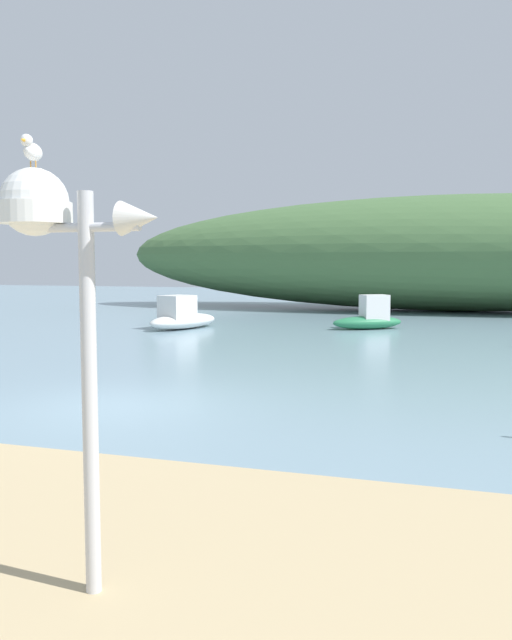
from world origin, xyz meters
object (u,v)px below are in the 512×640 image
(seagull_on_radar, at_px, (32,150))
(motorboat_west_reach, at_px, (370,317))
(mast_structure, at_px, (52,239))
(motorboat_by_sandbar, at_px, (182,317))

(seagull_on_radar, relative_size, motorboat_west_reach, 0.10)
(mast_structure, xyz_separation_m, seagull_on_radar, (-0.15, -0.02, 0.67))
(motorboat_west_reach, bearing_deg, seagull_on_radar, -88.63)
(seagull_on_radar, xyz_separation_m, motorboat_by_sandbar, (-8.18, 20.95, -3.10))
(motorboat_west_reach, bearing_deg, motorboat_by_sandbar, -162.93)
(motorboat_by_sandbar, bearing_deg, mast_structure, -68.31)
(mast_structure, bearing_deg, motorboat_west_reach, 91.74)
(mast_structure, height_order, motorboat_west_reach, mast_structure)
(motorboat_by_sandbar, relative_size, motorboat_west_reach, 1.28)
(mast_structure, bearing_deg, seagull_on_radar, -173.77)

